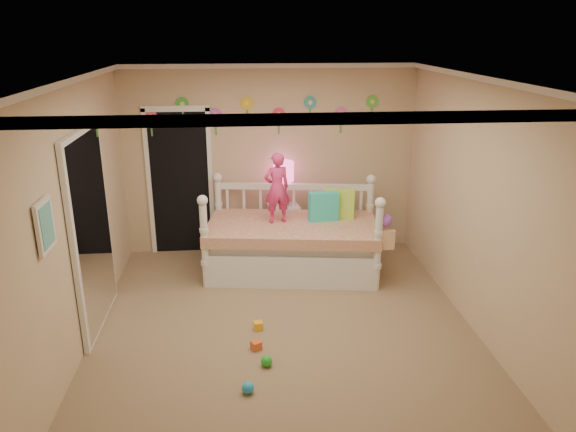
{
  "coord_description": "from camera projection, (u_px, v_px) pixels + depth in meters",
  "views": [
    {
      "loc": [
        -0.41,
        -5.08,
        3.02
      ],
      "look_at": [
        0.1,
        0.6,
        1.05
      ],
      "focal_mm": 33.78,
      "sensor_mm": 36.0,
      "label": 1
    }
  ],
  "objects": [
    {
      "name": "mirror_closet",
      "position": [
        92.0,
        231.0,
        5.58
      ],
      "size": [
        0.07,
        1.3,
        2.1
      ],
      "primitive_type": "cube",
      "color": "white",
      "rests_on": "left_wall"
    },
    {
      "name": "daybed",
      "position": [
        292.0,
        228.0,
        6.98
      ],
      "size": [
        2.35,
        1.47,
        1.2
      ],
      "primitive_type": null,
      "rotation": [
        0.0,
        0.0,
        -0.13
      ],
      "color": "white",
      "rests_on": "floor"
    },
    {
      "name": "flower_decals",
      "position": [
        263.0,
        114.0,
        7.27
      ],
      "size": [
        3.4,
        0.02,
        0.5
      ],
      "primitive_type": null,
      "color": "#B2668C",
      "rests_on": "back_wall"
    },
    {
      "name": "back_wall",
      "position": [
        270.0,
        160.0,
        7.5
      ],
      "size": [
        4.0,
        0.01,
        2.6
      ],
      "primitive_type": "cube",
      "color": "tan",
      "rests_on": "floor"
    },
    {
      "name": "left_wall",
      "position": [
        77.0,
        218.0,
        5.21
      ],
      "size": [
        0.01,
        4.5,
        2.6
      ],
      "primitive_type": "cube",
      "color": "tan",
      "rests_on": "floor"
    },
    {
      "name": "closet_doorway",
      "position": [
        180.0,
        181.0,
        7.46
      ],
      "size": [
        0.9,
        0.04,
        2.07
      ],
      "primitive_type": "cube",
      "color": "black",
      "rests_on": "back_wall"
    },
    {
      "name": "wall_picture",
      "position": [
        45.0,
        226.0,
        4.28
      ],
      "size": [
        0.05,
        0.34,
        0.42
      ],
      "primitive_type": "cube",
      "color": "white",
      "rests_on": "left_wall"
    },
    {
      "name": "table_lamp",
      "position": [
        283.0,
        177.0,
        7.4
      ],
      "size": [
        0.28,
        0.28,
        0.62
      ],
      "color": "#E21E59",
      "rests_on": "nightstand"
    },
    {
      "name": "crown_molding",
      "position": [
        283.0,
        81.0,
        4.96
      ],
      "size": [
        4.0,
        4.5,
        0.06
      ],
      "primitive_type": null,
      "color": "white",
      "rests_on": "ceiling"
    },
    {
      "name": "pillow_lime",
      "position": [
        339.0,
        204.0,
        7.1
      ],
      "size": [
        0.42,
        0.24,
        0.38
      ],
      "primitive_type": "cube",
      "rotation": [
        0.0,
        0.0,
        -0.25
      ],
      "color": "#B3E445",
      "rests_on": "daybed"
    },
    {
      "name": "floor",
      "position": [
        284.0,
        327.0,
        5.8
      ],
      "size": [
        4.0,
        4.5,
        0.01
      ],
      "primitive_type": "cube",
      "color": "#7F684C",
      "rests_on": "ground"
    },
    {
      "name": "pillow_turquoise",
      "position": [
        323.0,
        207.0,
        6.98
      ],
      "size": [
        0.39,
        0.18,
        0.38
      ],
      "primitive_type": "cube",
      "rotation": [
        0.0,
        0.0,
        0.12
      ],
      "color": "#29CDC7",
      "rests_on": "daybed"
    },
    {
      "name": "toy_scatter",
      "position": [
        263.0,
        356.0,
        5.19
      ],
      "size": [
        1.25,
        1.51,
        0.11
      ],
      "primitive_type": null,
      "rotation": [
        0.0,
        0.0,
        0.41
      ],
      "color": "#996666",
      "rests_on": "floor"
    },
    {
      "name": "right_wall",
      "position": [
        478.0,
        207.0,
        5.55
      ],
      "size": [
        0.01,
        4.5,
        2.6
      ],
      "primitive_type": "cube",
      "color": "tan",
      "rests_on": "floor"
    },
    {
      "name": "child",
      "position": [
        277.0,
        188.0,
        6.84
      ],
      "size": [
        0.38,
        0.3,
        0.91
      ],
      "primitive_type": "imported",
      "rotation": [
        0.0,
        0.0,
        3.41
      ],
      "color": "#E9357E",
      "rests_on": "daybed"
    },
    {
      "name": "ceiling",
      "position": [
        283.0,
        78.0,
        4.95
      ],
      "size": [
        4.0,
        4.5,
        0.01
      ],
      "primitive_type": "cube",
      "color": "white",
      "rests_on": "floor"
    },
    {
      "name": "nightstand",
      "position": [
        284.0,
        229.0,
        7.65
      ],
      "size": [
        0.45,
        0.37,
        0.7
      ],
      "primitive_type": "cube",
      "rotation": [
        0.0,
        0.0,
        0.12
      ],
      "color": "white",
      "rests_on": "floor"
    },
    {
      "name": "hanging_bag",
      "position": [
        385.0,
        233.0,
        6.43
      ],
      "size": [
        0.2,
        0.16,
        0.36
      ],
      "primitive_type": null,
      "color": "beige",
      "rests_on": "daybed"
    }
  ]
}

